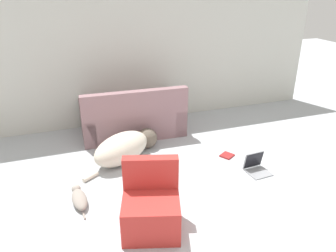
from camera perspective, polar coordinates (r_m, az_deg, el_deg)
ground_plane at (r=3.64m, az=10.75°, el=-18.89°), size 20.00×20.00×0.00m
wall_back at (r=5.99m, az=-4.72°, el=12.66°), size 6.94×0.06×2.55m
couch at (r=5.66m, az=-6.16°, el=1.36°), size 1.74×0.93×0.87m
dog at (r=4.88m, az=-7.46°, el=-3.64°), size 1.32×1.00×0.42m
cat at (r=4.17m, az=-15.23°, el=-11.99°), size 0.21×0.62×0.12m
laptop_open at (r=4.78m, az=15.03°, el=-6.63°), size 0.32×0.33×0.27m
book_red at (r=5.09m, az=10.23°, el=-5.08°), size 0.24×0.24×0.02m
side_chair at (r=3.56m, az=-2.96°, el=-13.99°), size 0.73×0.70×0.76m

